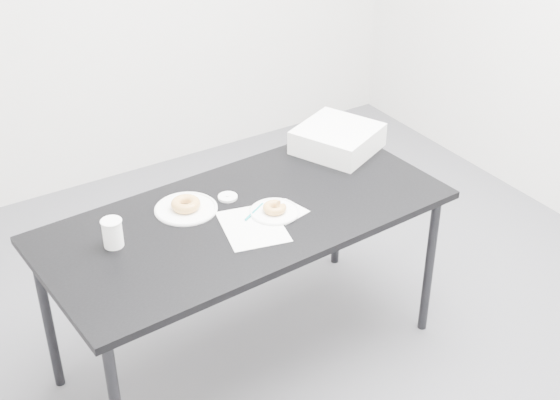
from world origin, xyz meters
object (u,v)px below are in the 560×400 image
plate_near (275,212)px  bakery_box (337,139)px  donut_near (275,208)px  coffee_cup (113,233)px  pen (254,212)px  scorecard (253,226)px  plate_far (186,209)px  donut_far (186,204)px  table (246,225)px

plate_near → bakery_box: bakery_box is taller
donut_near → coffee_cup: bearing=168.6°
pen → plate_near: 0.08m
scorecard → plate_far: bearing=136.7°
scorecard → donut_far: 0.31m
donut_near → scorecard: bearing=-161.7°
scorecard → donut_near: 0.14m
table → donut_far: (-0.19, 0.15, 0.08)m
donut_far → table: bearing=-39.1°
scorecard → pen: 0.10m
plate_near → coffee_cup: bearing=168.6°
bakery_box → plate_near: bearing=-173.7°
scorecard → bakery_box: 0.75m
table → scorecard: size_ratio=5.79×
donut_far → bakery_box: (0.83, 0.10, 0.03)m
plate_near → coffee_cup: size_ratio=1.79×
plate_far → donut_far: bearing=0.0°
scorecard → bakery_box: bearing=41.6°
scorecard → plate_near: 0.13m
scorecard → pen: size_ratio=2.15×
scorecard → plate_far: plate_far is taller
plate_far → coffee_cup: size_ratio=2.25×
plate_near → scorecard: bearing=-161.7°
table → plate_near: plate_near is taller
coffee_cup → bakery_box: coffee_cup is taller
plate_near → plate_far: 0.36m
plate_near → bakery_box: bearing=30.1°
table → donut_near: 0.14m
pen → plate_far: size_ratio=0.53×
scorecard → bakery_box: bakery_box is taller
donut_near → bakery_box: 0.62m
donut_near → coffee_cup: coffee_cup is taller
coffee_cup → bakery_box: bearing=8.8°
plate_near → donut_far: 0.36m
pen → bakery_box: (0.61, 0.27, 0.05)m
plate_far → donut_far: donut_far is taller
plate_near → plate_far: (-0.29, 0.21, -0.00)m
donut_far → bakery_box: bearing=6.7°
scorecard → donut_far: donut_far is taller
donut_far → bakery_box: size_ratio=0.36×
scorecard → table: bearing=90.6°
plate_far → donut_near: bearing=-36.0°
plate_far → coffee_cup: bearing=-166.2°
plate_far → coffee_cup: (-0.35, -0.08, 0.05)m
plate_far → pen: bearing=-37.8°
donut_near → coffee_cup: (-0.64, 0.13, 0.03)m
scorecard → plate_far: 0.30m
scorecard → coffee_cup: (-0.51, 0.17, 0.06)m
table → plate_far: size_ratio=6.65×
table → plate_near: bearing=-33.3°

